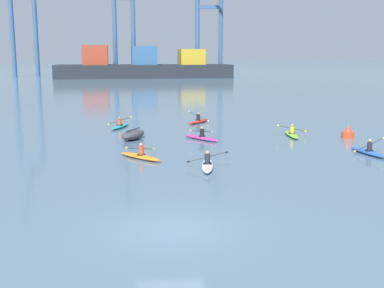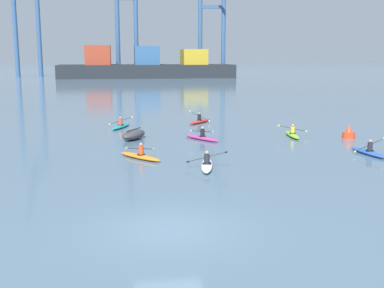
% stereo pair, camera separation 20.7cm
% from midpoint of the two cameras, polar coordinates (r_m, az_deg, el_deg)
% --- Properties ---
extents(ground_plane, '(800.00, 800.00, 0.00)m').
position_cam_midpoint_polar(ground_plane, '(16.95, -2.68, -10.18)').
color(ground_plane, slate).
extents(container_barge, '(45.38, 11.89, 8.34)m').
position_cam_midpoint_polar(container_barge, '(128.50, -5.84, 9.07)').
color(container_barge, '#1E2328').
rests_on(container_barge, ground).
extents(gantry_crane_west, '(7.26, 20.53, 37.38)m').
position_cam_midpoint_polar(gantry_crane_west, '(140.14, -19.52, 14.90)').
color(gantry_crane_west, '#335684').
rests_on(gantry_crane_west, ground).
extents(gantry_crane_west_mid, '(6.23, 18.52, 34.73)m').
position_cam_midpoint_polar(gantry_crane_west_mid, '(136.46, -8.14, 15.07)').
color(gantry_crane_west_mid, '#335684').
rests_on(gantry_crane_west_mid, ground).
extents(gantry_crane_east_mid, '(7.86, 20.54, 31.75)m').
position_cam_midpoint_polar(gantry_crane_east_mid, '(138.62, 2.06, 14.63)').
color(gantry_crane_east_mid, '#335684').
rests_on(gantry_crane_east_mid, ground).
extents(capsized_dinghy, '(2.30, 2.79, 0.76)m').
position_cam_midpoint_polar(capsized_dinghy, '(34.72, -7.15, 1.10)').
color(capsized_dinghy, '#38383D').
rests_on(capsized_dinghy, ground).
extents(channel_buoy, '(0.90, 0.90, 1.00)m').
position_cam_midpoint_polar(channel_buoy, '(36.85, 17.80, 1.23)').
color(channel_buoy, red).
rests_on(channel_buoy, ground).
extents(kayak_orange, '(2.60, 3.03, 0.95)m').
position_cam_midpoint_polar(kayak_orange, '(28.29, -6.34, -1.41)').
color(kayak_orange, orange).
rests_on(kayak_orange, ground).
extents(kayak_teal, '(2.04, 3.37, 1.02)m').
position_cam_midpoint_polar(kayak_teal, '(40.42, -8.66, 2.13)').
color(kayak_teal, teal).
rests_on(kayak_teal, ground).
extents(kayak_magenta, '(2.35, 3.18, 0.95)m').
position_cam_midpoint_polar(kayak_magenta, '(34.43, 0.92, 0.80)').
color(kayak_magenta, '#C13384').
rests_on(kayak_magenta, ground).
extents(kayak_white, '(2.20, 3.45, 0.96)m').
position_cam_midpoint_polar(kayak_white, '(25.88, 1.60, -2.47)').
color(kayak_white, silver).
rests_on(kayak_white, ground).
extents(kayak_blue, '(2.17, 3.45, 1.05)m').
position_cam_midpoint_polar(kayak_blue, '(31.23, 19.96, -0.85)').
color(kayak_blue, '#2856B2').
rests_on(kayak_blue, ground).
extents(kayak_lime, '(2.25, 3.44, 0.95)m').
position_cam_midpoint_polar(kayak_lime, '(36.55, 11.54, 1.15)').
color(kayak_lime, '#7ABC2D').
rests_on(kayak_lime, ground).
extents(kayak_red, '(2.62, 3.01, 1.07)m').
position_cam_midpoint_polar(kayak_red, '(42.96, 0.65, 2.74)').
color(kayak_red, red).
rests_on(kayak_red, ground).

